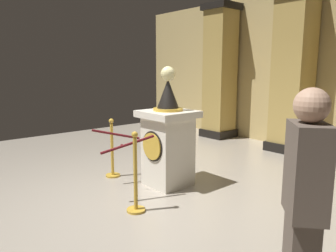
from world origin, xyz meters
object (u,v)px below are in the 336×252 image
(stanchion_near, at_px, (112,157))
(bystander_guest, at_px, (304,207))
(potted_palm_left, at_px, (167,127))
(pedestal_clock, at_px, (168,140))
(stanchion_far, at_px, (136,184))

(stanchion_near, xyz_separation_m, bystander_guest, (3.64, -0.72, 0.55))
(stanchion_near, relative_size, bystander_guest, 0.59)
(potted_palm_left, relative_size, bystander_guest, 0.58)
(pedestal_clock, bearing_deg, stanchion_near, -153.79)
(stanchion_far, xyz_separation_m, potted_palm_left, (-2.99, 3.07, -0.03))
(potted_palm_left, bearing_deg, stanchion_far, -45.67)
(stanchion_near, height_order, potted_palm_left, stanchion_near)
(pedestal_clock, relative_size, bystander_guest, 1.09)
(potted_palm_left, xyz_separation_m, bystander_guest, (5.26, -3.29, 0.56))
(pedestal_clock, relative_size, stanchion_far, 1.76)
(stanchion_near, xyz_separation_m, stanchion_far, (1.38, -0.49, 0.02))
(bystander_guest, bearing_deg, pedestal_clock, 156.93)
(stanchion_near, relative_size, potted_palm_left, 1.02)
(stanchion_near, height_order, stanchion_far, stanchion_far)
(stanchion_far, bearing_deg, potted_palm_left, 134.33)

